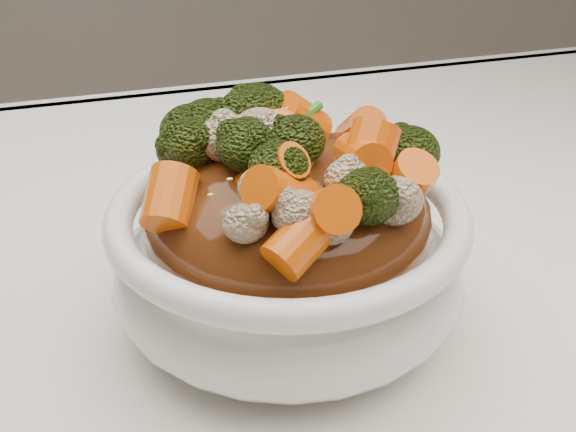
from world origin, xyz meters
name	(u,v)px	position (x,y,z in m)	size (l,w,h in m)	color
tablecloth	(375,328)	(0.00, 0.00, 0.73)	(1.20, 0.80, 0.04)	white
bowl	(288,262)	(-0.06, 0.00, 0.79)	(0.21, 0.21, 0.08)	white
sauce_base	(288,220)	(-0.06, 0.00, 0.82)	(0.16, 0.16, 0.09)	#4E240D
carrots	(288,124)	(-0.06, 0.00, 0.88)	(0.16, 0.16, 0.05)	#E55A07
broccoli	(288,126)	(-0.06, 0.00, 0.88)	(0.16, 0.16, 0.04)	black
cauliflower	(288,129)	(-0.06, 0.00, 0.87)	(0.16, 0.16, 0.03)	#CBB18A
scallions	(288,122)	(-0.06, 0.00, 0.88)	(0.12, 0.12, 0.02)	#2A8B20
sesame_seeds	(288,122)	(-0.06, 0.00, 0.88)	(0.15, 0.15, 0.01)	beige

